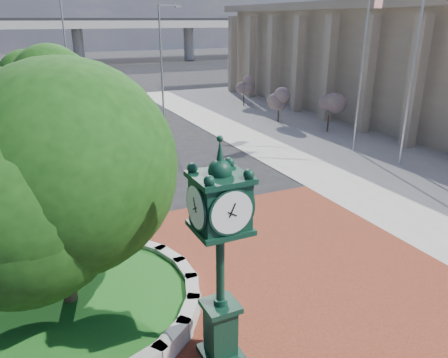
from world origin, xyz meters
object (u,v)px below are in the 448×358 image
Objects in this scene: flagpole_a at (362,70)px; street_lamp_near at (163,53)px; parked_car at (87,82)px; street_lamp_far at (67,36)px; post_clock at (220,248)px; flagpole_b at (416,52)px.

flagpole_a reaches higher than street_lamp_near.
street_lamp_near is at bearing 115.54° from flagpole_a.
flagpole_a is 15.92m from street_lamp_near.
street_lamp_near is (3.35, -18.39, 4.21)m from parked_car.
parked_car is at bearing 48.37° from street_lamp_far.
flagpole_a reaches higher than post_clock.
flagpole_b is at bearing 30.98° from post_clock.
street_lamp_far is at bearing 107.46° from street_lamp_near.
flagpole_a is at bearing 40.04° from post_clock.
flagpole_a is (10.21, -32.75, 3.96)m from parked_car.
street_lamp_near is (-7.32, 17.46, -0.90)m from flagpole_b.
post_clock reaches higher than parked_car.
street_lamp_near is at bearing 74.56° from post_clock.
parked_car is at bearing 107.32° from flagpole_a.
post_clock is 27.26m from street_lamp_near.
post_clock is 18.50m from flagpole_a.
parked_car is (3.89, 44.59, -2.15)m from post_clock.
post_clock is 0.62× the size of street_lamp_near.
flagpole_a is 0.80× the size of flagpole_b.
parked_car is 34.53m from flagpole_a.
street_lamp_near reaches higher than parked_car.
street_lamp_far is (2.09, 42.57, 2.87)m from post_clock.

